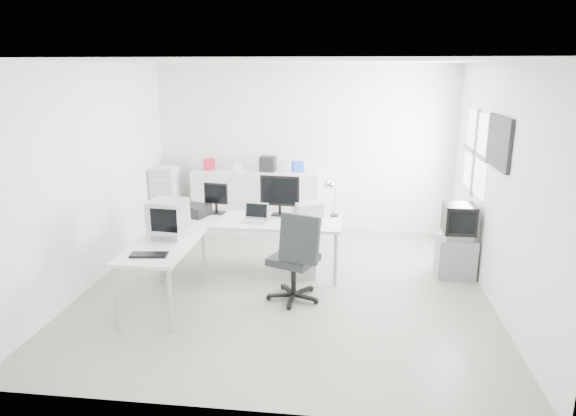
# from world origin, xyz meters

# --- Properties ---
(floor) EXTENTS (5.00, 5.00, 0.01)m
(floor) POSITION_xyz_m (0.00, 0.00, 0.00)
(floor) COLOR #B9B3A6
(floor) RESTS_ON ground
(ceiling) EXTENTS (5.00, 5.00, 0.01)m
(ceiling) POSITION_xyz_m (0.00, 0.00, 2.80)
(ceiling) COLOR white
(ceiling) RESTS_ON back_wall
(back_wall) EXTENTS (5.00, 0.02, 2.80)m
(back_wall) POSITION_xyz_m (0.00, 2.50, 1.40)
(back_wall) COLOR silver
(back_wall) RESTS_ON floor
(left_wall) EXTENTS (0.02, 5.00, 2.80)m
(left_wall) POSITION_xyz_m (-2.50, 0.00, 1.40)
(left_wall) COLOR silver
(left_wall) RESTS_ON floor
(right_wall) EXTENTS (0.02, 5.00, 2.80)m
(right_wall) POSITION_xyz_m (2.50, 0.00, 1.40)
(right_wall) COLOR silver
(right_wall) RESTS_ON floor
(window) EXTENTS (0.02, 1.20, 1.10)m
(window) POSITION_xyz_m (2.48, 1.20, 1.60)
(window) COLOR white
(window) RESTS_ON right_wall
(wall_picture) EXTENTS (0.04, 0.90, 0.60)m
(wall_picture) POSITION_xyz_m (2.47, 0.10, 1.90)
(wall_picture) COLOR black
(wall_picture) RESTS_ON right_wall
(main_desk) EXTENTS (2.40, 0.80, 0.75)m
(main_desk) POSITION_xyz_m (-0.53, 0.46, 0.38)
(main_desk) COLOR white
(main_desk) RESTS_ON floor
(side_desk) EXTENTS (0.70, 1.40, 0.75)m
(side_desk) POSITION_xyz_m (-1.38, -0.64, 0.38)
(side_desk) COLOR white
(side_desk) RESTS_ON floor
(drawer_pedestal) EXTENTS (0.40, 0.50, 0.60)m
(drawer_pedestal) POSITION_xyz_m (0.17, 0.51, 0.30)
(drawer_pedestal) COLOR white
(drawer_pedestal) RESTS_ON floor
(inkjet_printer) EXTENTS (0.51, 0.45, 0.15)m
(inkjet_printer) POSITION_xyz_m (-1.38, 0.56, 0.83)
(inkjet_printer) COLOR black
(inkjet_printer) RESTS_ON main_desk
(lcd_monitor_small) EXTENTS (0.37, 0.24, 0.43)m
(lcd_monitor_small) POSITION_xyz_m (-1.08, 0.71, 0.97)
(lcd_monitor_small) COLOR black
(lcd_monitor_small) RESTS_ON main_desk
(lcd_monitor_large) EXTENTS (0.57, 0.28, 0.57)m
(lcd_monitor_large) POSITION_xyz_m (-0.18, 0.71, 1.04)
(lcd_monitor_large) COLOR black
(lcd_monitor_large) RESTS_ON main_desk
(laptop) EXTENTS (0.33, 0.34, 0.20)m
(laptop) POSITION_xyz_m (-0.48, 0.36, 0.85)
(laptop) COLOR #B7B7BA
(laptop) RESTS_ON main_desk
(white_keyboard) EXTENTS (0.45, 0.17, 0.02)m
(white_keyboard) POSITION_xyz_m (0.12, 0.31, 0.76)
(white_keyboard) COLOR white
(white_keyboard) RESTS_ON main_desk
(white_mouse) EXTENTS (0.07, 0.07, 0.07)m
(white_mouse) POSITION_xyz_m (0.42, 0.36, 0.78)
(white_mouse) COLOR white
(white_mouse) RESTS_ON main_desk
(laser_printer) EXTENTS (0.44, 0.41, 0.21)m
(laser_printer) POSITION_xyz_m (0.22, 0.68, 0.85)
(laser_printer) COLOR #A7A7A7
(laser_printer) RESTS_ON main_desk
(desk_lamp) EXTENTS (0.18, 0.18, 0.46)m
(desk_lamp) POSITION_xyz_m (0.57, 0.76, 0.98)
(desk_lamp) COLOR silver
(desk_lamp) RESTS_ON main_desk
(crt_monitor) EXTENTS (0.41, 0.41, 0.43)m
(crt_monitor) POSITION_xyz_m (-1.38, -0.39, 0.97)
(crt_monitor) COLOR #B7B7BA
(crt_monitor) RESTS_ON side_desk
(black_keyboard) EXTENTS (0.41, 0.20, 0.03)m
(black_keyboard) POSITION_xyz_m (-1.38, -1.04, 0.76)
(black_keyboard) COLOR black
(black_keyboard) RESTS_ON side_desk
(office_chair) EXTENTS (0.85, 0.85, 1.14)m
(office_chair) POSITION_xyz_m (0.13, -0.34, 0.57)
(office_chair) COLOR #2A2E30
(office_chair) RESTS_ON floor
(tv_cabinet) EXTENTS (0.50, 0.41, 0.54)m
(tv_cabinet) POSITION_xyz_m (2.22, 0.63, 0.27)
(tv_cabinet) COLOR slate
(tv_cabinet) RESTS_ON floor
(crt_tv) EXTENTS (0.50, 0.48, 0.45)m
(crt_tv) POSITION_xyz_m (2.22, 0.63, 0.77)
(crt_tv) COLOR black
(crt_tv) RESTS_ON tv_cabinet
(sideboard) EXTENTS (2.13, 0.53, 1.06)m
(sideboard) POSITION_xyz_m (-0.79, 2.24, 0.53)
(sideboard) COLOR white
(sideboard) RESTS_ON floor
(clutter_box_a) EXTENTS (0.23, 0.22, 0.18)m
(clutter_box_a) POSITION_xyz_m (-1.59, 2.24, 1.16)
(clutter_box_a) COLOR #B61A35
(clutter_box_a) RESTS_ON sideboard
(clutter_box_b) EXTENTS (0.16, 0.14, 0.14)m
(clutter_box_b) POSITION_xyz_m (-1.09, 2.24, 1.13)
(clutter_box_b) COLOR white
(clutter_box_b) RESTS_ON sideboard
(clutter_box_c) EXTENTS (0.26, 0.24, 0.25)m
(clutter_box_c) POSITION_xyz_m (-0.59, 2.24, 1.19)
(clutter_box_c) COLOR black
(clutter_box_c) RESTS_ON sideboard
(clutter_box_d) EXTENTS (0.22, 0.20, 0.17)m
(clutter_box_d) POSITION_xyz_m (-0.09, 2.24, 1.15)
(clutter_box_d) COLOR blue
(clutter_box_d) RESTS_ON sideboard
(clutter_bottle) EXTENTS (0.07, 0.07, 0.22)m
(clutter_bottle) POSITION_xyz_m (-1.89, 2.28, 1.17)
(clutter_bottle) COLOR white
(clutter_bottle) RESTS_ON sideboard
(filing_cabinet) EXTENTS (0.40, 0.47, 1.14)m
(filing_cabinet) POSITION_xyz_m (-2.28, 1.99, 0.57)
(filing_cabinet) COLOR white
(filing_cabinet) RESTS_ON floor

